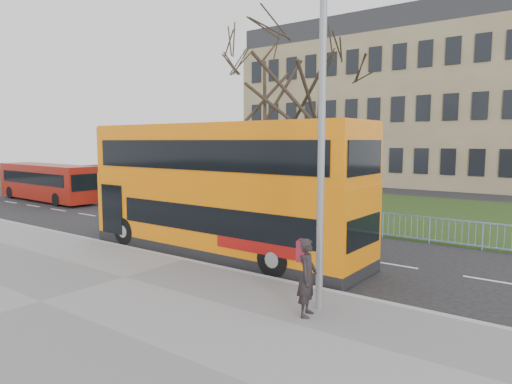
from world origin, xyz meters
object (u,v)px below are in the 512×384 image
(pedestrian, at_px, (307,277))
(street_lamp, at_px, (318,113))
(red_bus, at_px, (47,182))
(yellow_bus, at_px, (220,186))

(pedestrian, height_order, street_lamp, street_lamp)
(red_bus, xyz_separation_m, street_lamp, (25.50, -7.35, 3.52))
(red_bus, relative_size, pedestrian, 5.30)
(street_lamp, bearing_deg, red_bus, 167.38)
(yellow_bus, height_order, pedestrian, yellow_bus)
(yellow_bus, height_order, red_bus, yellow_bus)
(yellow_bus, relative_size, red_bus, 1.17)
(yellow_bus, distance_m, street_lamp, 6.94)
(yellow_bus, distance_m, pedestrian, 7.08)
(yellow_bus, bearing_deg, pedestrian, -31.29)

